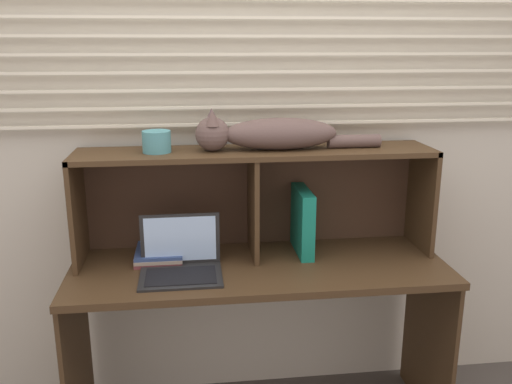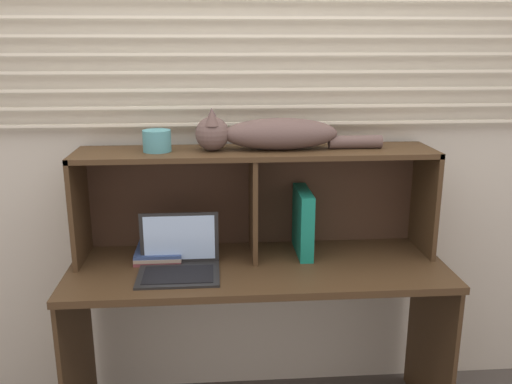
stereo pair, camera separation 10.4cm
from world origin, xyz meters
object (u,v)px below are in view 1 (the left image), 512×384
object	(u,v)px
cat	(268,134)
small_basket	(157,142)
laptop	(181,262)
book_stack	(159,254)
binder_upright	(302,221)

from	to	relation	value
cat	small_basket	xyz separation A→B (m)	(-0.46, 0.00, -0.02)
laptop	book_stack	distance (m)	0.19
book_stack	small_basket	bearing A→B (deg)	29.27
laptop	binder_upright	bearing A→B (deg)	17.73
book_stack	laptop	bearing A→B (deg)	-60.23
small_basket	cat	bearing A→B (deg)	0.00
small_basket	laptop	bearing A→B (deg)	-64.17
cat	small_basket	bearing A→B (deg)	180.00
cat	small_basket	world-z (taller)	cat
cat	binder_upright	xyz separation A→B (m)	(0.15, 0.00, -0.39)
cat	book_stack	bearing A→B (deg)	-179.23
book_stack	cat	bearing A→B (deg)	0.77
binder_upright	book_stack	world-z (taller)	binder_upright
laptop	book_stack	world-z (taller)	laptop
book_stack	small_basket	size ratio (longest dim) A/B	1.91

